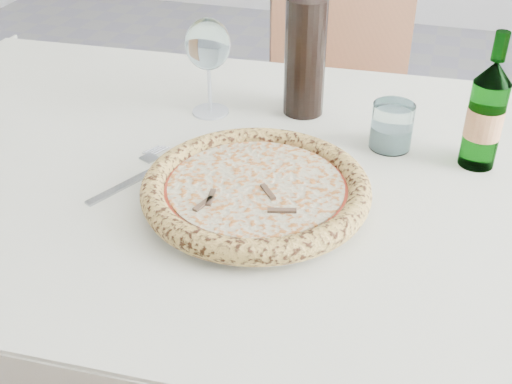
# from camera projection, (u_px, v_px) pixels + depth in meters

# --- Properties ---
(dining_table) EXTENTS (1.57, 0.98, 0.76)m
(dining_table) POSITION_uv_depth(u_px,v_px,m) (273.00, 212.00, 1.08)
(dining_table) COLOR brown
(dining_table) RESTS_ON floor
(chair_far) EXTENTS (0.53, 0.53, 0.93)m
(chair_far) POSITION_uv_depth(u_px,v_px,m) (345.00, 94.00, 1.81)
(chair_far) COLOR brown
(chair_far) RESTS_ON floor
(plate) EXTENTS (0.30, 0.30, 0.02)m
(plate) POSITION_uv_depth(u_px,v_px,m) (256.00, 198.00, 0.95)
(plate) COLOR white
(plate) RESTS_ON dining_table
(pizza) EXTENTS (0.34, 0.34, 0.04)m
(pizza) POSITION_uv_depth(u_px,v_px,m) (256.00, 188.00, 0.94)
(pizza) COLOR #EAC663
(pizza) RESTS_ON plate
(fork) EXTENTS (0.07, 0.20, 0.00)m
(fork) POSITION_uv_depth(u_px,v_px,m) (134.00, 176.00, 1.02)
(fork) COLOR #9499A1
(fork) RESTS_ON dining_table
(wine_glass) EXTENTS (0.08, 0.08, 0.18)m
(wine_glass) POSITION_uv_depth(u_px,v_px,m) (208.00, 47.00, 1.14)
(wine_glass) COLOR silver
(wine_glass) RESTS_ON dining_table
(tumbler) EXTENTS (0.07, 0.07, 0.08)m
(tumbler) POSITION_uv_depth(u_px,v_px,m) (391.00, 129.00, 1.08)
(tumbler) COLOR white
(tumbler) RESTS_ON dining_table
(beer_bottle) EXTENTS (0.06, 0.06, 0.22)m
(beer_bottle) POSITION_uv_depth(u_px,v_px,m) (486.00, 115.00, 1.00)
(beer_bottle) COLOR #2F8232
(beer_bottle) RESTS_ON dining_table
(wine_bottle) EXTENTS (0.08, 0.08, 0.31)m
(wine_bottle) POSITION_uv_depth(u_px,v_px,m) (306.00, 45.00, 1.14)
(wine_bottle) COLOR black
(wine_bottle) RESTS_ON dining_table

